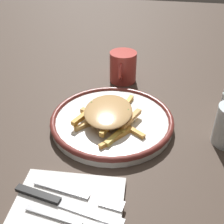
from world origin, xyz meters
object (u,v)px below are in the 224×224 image
at_px(knife, 58,201).
at_px(napkin, 68,208).
at_px(plate, 112,121).
at_px(fries_heap, 109,114).
at_px(fork, 78,194).
at_px(coffee_mug, 123,67).
at_px(spoon, 81,224).

bearing_deg(knife, napkin, 79.60).
relative_size(plate, fries_heap, 1.37).
bearing_deg(fork, fries_heap, 176.47).
relative_size(fork, knife, 0.84).
height_order(knife, coffee_mug, coffee_mug).
relative_size(fork, coffee_mug, 1.58).
height_order(napkin, spoon, spoon).
relative_size(plate, fork, 1.72).
height_order(plate, knife, plate).
bearing_deg(plate, fork, -4.43).
bearing_deg(coffee_mug, fork, -0.92).
bearing_deg(fries_heap, coffee_mug, -178.56).
height_order(fork, coffee_mug, coffee_mug).
xyz_separation_m(fork, spoon, (0.06, 0.02, 0.00)).
relative_size(fries_heap, spoon, 1.45).
distance_m(napkin, knife, 0.02).
distance_m(plate, coffee_mug, 0.24).
relative_size(plate, coffee_mug, 2.72).
bearing_deg(coffee_mug, fries_heap, 1.44).
height_order(napkin, coffee_mug, coffee_mug).
distance_m(plate, napkin, 0.26).
bearing_deg(napkin, spoon, 46.54).
relative_size(napkin, fork, 1.10).
height_order(fries_heap, coffee_mug, coffee_mug).
bearing_deg(napkin, plate, 173.39).
bearing_deg(knife, coffee_mug, 175.58).
distance_m(napkin, coffee_mug, 0.50).
distance_m(spoon, coffee_mug, 0.53).
bearing_deg(fork, knife, -53.36).
xyz_separation_m(plate, knife, (0.26, -0.05, 0.00)).
distance_m(fries_heap, coffee_mug, 0.25).
distance_m(plate, fries_heap, 0.03).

